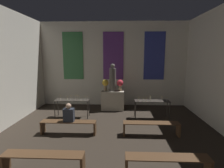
# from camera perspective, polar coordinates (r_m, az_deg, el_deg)

# --- Properties ---
(wall_back) EXTENTS (8.19, 0.16, 4.59)m
(wall_back) POSITION_cam_1_polar(r_m,az_deg,el_deg) (9.75, 0.44, 6.58)
(wall_back) COLOR silver
(wall_back) RESTS_ON ground_plane
(altar) EXTENTS (1.16, 0.61, 0.99)m
(altar) POSITION_cam_1_polar(r_m,az_deg,el_deg) (9.07, 0.21, -5.31)
(altar) COLOR #BCB29E
(altar) RESTS_ON ground_plane
(statue) EXTENTS (0.33, 0.33, 1.39)m
(statue) POSITION_cam_1_polar(r_m,az_deg,el_deg) (8.85, 0.22, 1.81)
(statue) COLOR #5B5651
(statue) RESTS_ON altar
(flower_vase_left) EXTENTS (0.33, 0.33, 0.58)m
(flower_vase_left) POSITION_cam_1_polar(r_m,az_deg,el_deg) (8.91, -2.20, 0.10)
(flower_vase_left) COLOR #937A5B
(flower_vase_left) RESTS_ON altar
(flower_vase_right) EXTENTS (0.33, 0.33, 0.58)m
(flower_vase_right) POSITION_cam_1_polar(r_m,az_deg,el_deg) (8.89, 2.64, 0.07)
(flower_vase_right) COLOR #937A5B
(flower_vase_right) RESTS_ON altar
(candle_rack_left) EXTENTS (1.52, 0.47, 1.02)m
(candle_rack_left) POSITION_cam_1_polar(r_m,az_deg,el_deg) (8.09, -12.89, -5.68)
(candle_rack_left) COLOR #332D28
(candle_rack_left) RESTS_ON ground_plane
(candle_rack_right) EXTENTS (1.52, 0.47, 1.02)m
(candle_rack_right) POSITION_cam_1_polar(r_m,az_deg,el_deg) (7.94, 12.88, -5.97)
(candle_rack_right) COLOR #332D28
(candle_rack_right) RESTS_ON ground_plane
(pew_third_left) EXTENTS (1.95, 0.36, 0.47)m
(pew_third_left) POSITION_cam_1_polar(r_m,az_deg,el_deg) (4.81, -21.50, -21.76)
(pew_third_left) COLOR #4C331E
(pew_third_left) RESTS_ON ground_plane
(pew_third_right) EXTENTS (1.95, 0.36, 0.47)m
(pew_third_right) POSITION_cam_1_polar(r_m,az_deg,el_deg) (4.60, 17.61, -23.07)
(pew_third_right) COLOR #4C331E
(pew_third_right) RESTS_ON ground_plane
(pew_back_left) EXTENTS (1.95, 0.36, 0.47)m
(pew_back_left) POSITION_cam_1_polar(r_m,az_deg,el_deg) (6.56, -14.00, -12.75)
(pew_back_left) COLOR #4C331E
(pew_back_left) RESTS_ON ground_plane
(pew_back_right) EXTENTS (1.95, 0.36, 0.47)m
(pew_back_right) POSITION_cam_1_polar(r_m,az_deg,el_deg) (6.41, 12.66, -13.24)
(pew_back_right) COLOR #4C331E
(pew_back_right) RESTS_ON ground_plane
(person_seated) EXTENTS (0.36, 0.24, 0.66)m
(person_seated) POSITION_cam_1_polar(r_m,az_deg,el_deg) (6.42, -13.92, -9.35)
(person_seated) COLOR #282D38
(person_seated) RESTS_ON pew_back_left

